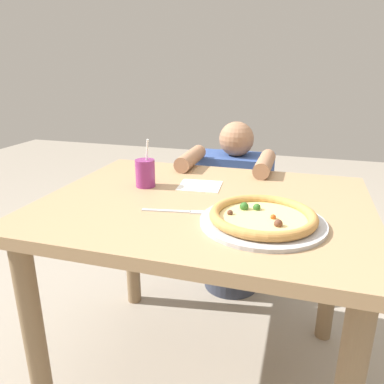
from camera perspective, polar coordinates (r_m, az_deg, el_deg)
ground_plane at (r=1.71m, az=1.63°, el=-25.53°), size 8.00×8.00×0.00m
dining_table at (r=1.35m, az=1.88°, el=-5.91°), size 1.12×0.89×0.75m
pizza_near at (r=1.12m, az=10.71°, el=-3.91°), size 0.37×0.37×0.04m
drink_cup_colored at (r=1.44m, az=-7.13°, el=2.90°), size 0.08×0.08×0.18m
paper_napkin at (r=1.45m, az=1.20°, el=0.96°), size 0.17×0.16×0.00m
fork at (r=1.20m, az=-2.43°, el=-2.94°), size 0.20×0.05×0.00m
diner_seated at (r=2.02m, az=6.29°, el=-3.88°), size 0.41×0.52×0.93m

